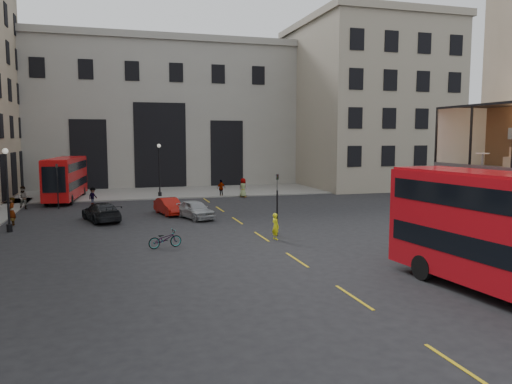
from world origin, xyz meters
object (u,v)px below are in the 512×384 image
object	(u,v)px
car_a	(195,209)
pedestrian_c	(221,188)
bus_far	(66,176)
cafe_chair_d	(511,162)
traffic_light_near	(277,197)
pedestrian_e	(12,212)
street_lamp_b	(159,173)
bicycle	(165,239)
cyclist	(275,226)
traffic_light_far	(57,180)
car_b	(169,206)
pedestrian_d	(243,188)
pedestrian_b	(93,196)
street_lamp_a	(8,195)
pedestrian_a	(24,198)
car_c	(101,212)
cafe_table_far	(483,158)

from	to	relation	value
car_a	pedestrian_c	world-z (taller)	pedestrian_c
bus_far	cafe_chair_d	distance (m)	38.48
traffic_light_near	pedestrian_e	xyz separation A→B (m)	(-16.25, 8.45, -1.45)
street_lamp_b	bicycle	xyz separation A→B (m)	(-1.94, -23.42, -1.91)
bicycle	pedestrian_c	world-z (taller)	pedestrian_c
cyclist	traffic_light_far	bearing A→B (deg)	24.74
car_b	pedestrian_d	distance (m)	12.46
car_a	traffic_light_far	bearing A→B (deg)	122.67
traffic_light_near	street_lamp_b	bearing A→B (deg)	102.80
traffic_light_near	cafe_chair_d	bearing A→B (deg)	-49.16
pedestrian_d	car_b	bearing A→B (deg)	97.81
traffic_light_near	pedestrian_b	xyz separation A→B (m)	(-11.28, 17.99, -1.65)
street_lamp_a	pedestrian_c	bearing A→B (deg)	40.67
car_a	pedestrian_d	distance (m)	13.55
street_lamp_a	bus_far	world-z (taller)	street_lamp_a
car_a	pedestrian_a	bearing A→B (deg)	127.52
bicycle	pedestrian_a	xyz separation A→B (m)	(-9.77, 17.90, 0.49)
pedestrian_d	car_c	bearing A→B (deg)	89.43
bus_far	bicycle	bearing A→B (deg)	-73.60
car_a	pedestrian_a	xyz separation A→B (m)	(-12.94, 8.66, 0.29)
street_lamp_b	cyclist	distance (m)	23.52
street_lamp_a	cafe_table_far	bearing A→B (deg)	-35.27
cyclist	cafe_table_far	bearing A→B (deg)	-156.01
cyclist	pedestrian_c	world-z (taller)	pedestrian_c
pedestrian_a	car_c	bearing A→B (deg)	-50.40
car_a	street_lamp_b	bearing A→B (deg)	76.25
car_b	bicycle	bearing A→B (deg)	-110.12
pedestrian_e	pedestrian_c	bearing A→B (deg)	124.36
pedestrian_e	cyclist	bearing A→B (deg)	58.26
bicycle	car_a	bearing A→B (deg)	-32.15
street_lamp_a	pedestrian_c	distance (m)	22.46
cyclist	pedestrian_d	size ratio (longest dim) A/B	0.82
traffic_light_near	bicycle	bearing A→B (deg)	-168.48
traffic_light_far	cafe_chair_d	bearing A→B (deg)	-48.94
car_b	cafe_chair_d	size ratio (longest dim) A/B	4.03
bus_far	pedestrian_d	xyz separation A→B (m)	(16.82, -2.34, -1.33)
car_a	pedestrian_c	bearing A→B (deg)	50.84
street_lamp_a	pedestrian_c	xyz separation A→B (m)	(17.00, 14.61, -1.53)
traffic_light_far	pedestrian_a	xyz separation A→B (m)	(-2.72, 0.49, -1.45)
car_a	car_c	bearing A→B (deg)	154.75
street_lamp_a	cafe_table_far	size ratio (longest dim) A/B	7.36
bicycle	pedestrian_a	size ratio (longest dim) A/B	0.95
bus_far	pedestrian_c	distance (m)	14.92
street_lamp_b	bicycle	size ratio (longest dim) A/B	2.86
cyclist	cafe_chair_d	size ratio (longest dim) A/B	1.62
pedestrian_c	pedestrian_b	bearing A→B (deg)	-9.90
cafe_table_far	car_c	bearing A→B (deg)	132.38
bicycle	pedestrian_e	xyz separation A→B (m)	(-9.31, 9.87, 0.48)
pedestrian_c	cafe_chair_d	xyz separation A→B (m)	(7.26, -30.15, 4.03)
bus_far	pedestrian_e	xyz separation A→B (m)	(-2.45, -13.43, -1.32)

